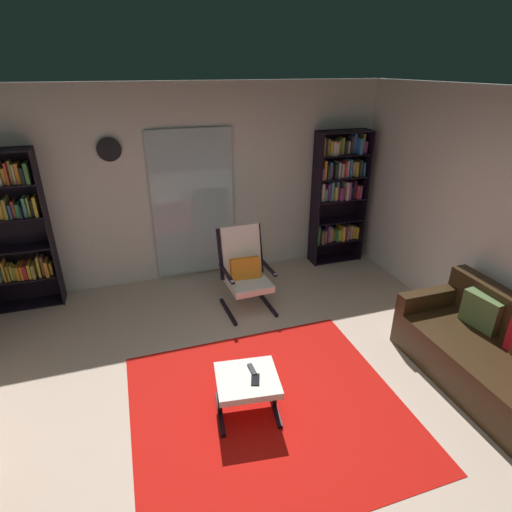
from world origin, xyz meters
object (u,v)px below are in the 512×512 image
at_px(leather_sofa, 494,357).
at_px(wall_clock, 109,149).
at_px(lounge_armchair, 245,267).
at_px(cell_phone, 255,380).
at_px(ottoman, 247,383).
at_px(bookshelf_near_tv, 13,225).
at_px(tv_remote, 252,369).
at_px(bookshelf_near_sofa, 338,191).

distance_m(leather_sofa, wall_clock, 4.69).
xyz_separation_m(lounge_armchair, cell_phone, (-0.44, -1.76, -0.14)).
relative_size(leather_sofa, ottoman, 3.00).
distance_m(bookshelf_near_tv, tv_remote, 3.37).
bearing_deg(cell_phone, ottoman, 154.29).
bearing_deg(lounge_armchair, cell_phone, -103.98).
distance_m(tv_remote, wall_clock, 3.16).
distance_m(tv_remote, cell_phone, 0.12).
bearing_deg(leather_sofa, ottoman, 170.87).
distance_m(leather_sofa, cell_phone, 2.26).
relative_size(bookshelf_near_sofa, cell_phone, 13.97).
bearing_deg(ottoman, leather_sofa, -9.13).
relative_size(lounge_armchair, wall_clock, 3.53).
bearing_deg(bookshelf_near_sofa, wall_clock, 177.55).
bearing_deg(bookshelf_near_sofa, cell_phone, -129.07).
xyz_separation_m(bookshelf_near_tv, leather_sofa, (4.36, -2.96, -0.76)).
bearing_deg(lounge_armchair, bookshelf_near_sofa, 27.24).
distance_m(cell_phone, wall_clock, 3.27).
distance_m(bookshelf_near_sofa, tv_remote, 3.37).
bearing_deg(wall_clock, leather_sofa, -44.17).
relative_size(tv_remote, cell_phone, 1.03).
bearing_deg(cell_phone, tv_remote, 104.61).
height_order(ottoman, cell_phone, cell_phone).
height_order(bookshelf_near_sofa, cell_phone, bookshelf_near_sofa).
xyz_separation_m(bookshelf_near_tv, bookshelf_near_sofa, (4.27, -0.01, 0.02)).
xyz_separation_m(ottoman, wall_clock, (-0.89, 2.72, 1.53)).
xyz_separation_m(lounge_armchair, wall_clock, (-1.38, 1.01, 1.32)).
height_order(tv_remote, wall_clock, wall_clock).
bearing_deg(leather_sofa, tv_remote, 168.90).
distance_m(bookshelf_near_tv, cell_phone, 3.46).
distance_m(bookshelf_near_tv, lounge_armchair, 2.77).
bearing_deg(cell_phone, leather_sofa, 11.48).
xyz_separation_m(cell_phone, wall_clock, (-0.94, 2.77, 1.45)).
xyz_separation_m(bookshelf_near_tv, ottoman, (2.08, -2.59, -0.74)).
relative_size(leather_sofa, wall_clock, 5.99).
relative_size(lounge_armchair, ottoman, 1.77).
bearing_deg(bookshelf_near_tv, ottoman, -51.26).
bearing_deg(tv_remote, ottoman, -135.26).
bearing_deg(leather_sofa, bookshelf_near_tv, 145.89).
relative_size(bookshelf_near_tv, wall_clock, 6.71).
bearing_deg(leather_sofa, wall_clock, 135.83).
bearing_deg(bookshelf_near_tv, bookshelf_near_sofa, -0.07).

